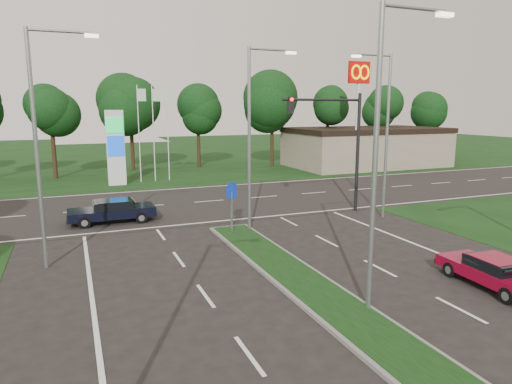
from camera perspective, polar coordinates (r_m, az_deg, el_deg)
name	(u,v)px	position (r m, az deg, el deg)	size (l,w,h in m)	color
verge_far	(133,157)	(60.58, -15.11, 4.27)	(160.00, 50.00, 0.02)	black
cross_road	(194,203)	(30.36, -7.73, -1.32)	(160.00, 12.00, 0.02)	black
median_kerb	(388,346)	(12.97, 16.22, -17.97)	(2.00, 26.00, 0.12)	slate
commercial_building	(366,147)	(50.42, 13.58, 5.44)	(16.00, 9.00, 4.00)	gray
streetlight_median_near	(382,146)	(13.68, 15.42, 5.61)	(2.53, 0.22, 9.00)	gray
streetlight_median_far	(253,130)	(22.44, -0.37, 7.73)	(2.53, 0.22, 9.00)	gray
streetlight_left_far	(41,137)	(18.88, -25.26, 6.23)	(2.53, 0.22, 9.00)	gray
streetlight_right_far	(384,128)	(26.34, 15.74, 7.75)	(2.53, 0.22, 9.00)	gray
traffic_signal	(339,134)	(27.07, 10.38, 7.12)	(5.10, 0.42, 7.00)	black
median_signs	(232,198)	(22.88, -3.06, -0.73)	(1.16, 1.76, 2.38)	gray
gas_pylon	(118,146)	(38.15, -16.83, 5.57)	(5.80, 1.26, 8.00)	silver
mcdonalds_sign	(359,88)	(44.69, 12.71, 12.56)	(2.20, 0.47, 10.40)	silver
treeline_far	(151,101)	(45.37, -12.96, 11.06)	(6.00, 6.00, 9.90)	black
red_sedan	(494,271)	(18.02, 27.62, -8.76)	(1.82, 4.02, 1.08)	maroon
navy_sedan	(112,211)	(25.97, -17.54, -2.22)	(4.51, 1.90, 1.24)	black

